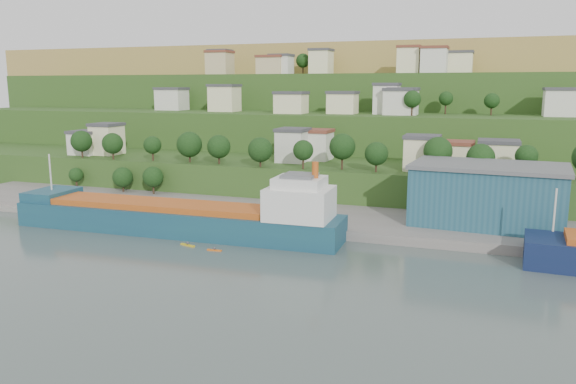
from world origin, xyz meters
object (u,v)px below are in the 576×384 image
at_px(cargo_ship_near, 185,220).
at_px(kayak_orange, 214,250).
at_px(warehouse, 488,194).
at_px(caravan, 69,198).

height_order(cargo_ship_near, kayak_orange, cargo_ship_near).
relative_size(warehouse, caravan, 5.59).
distance_m(warehouse, kayak_orange, 58.08).
bearing_deg(kayak_orange, caravan, 154.65).
bearing_deg(warehouse, kayak_orange, -142.79).
xyz_separation_m(cargo_ship_near, warehouse, (60.16, 21.41, 5.46)).
bearing_deg(cargo_ship_near, caravan, 161.16).
relative_size(caravan, kayak_orange, 1.98).
height_order(warehouse, caravan, warehouse).
distance_m(cargo_ship_near, kayak_orange, 15.32).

